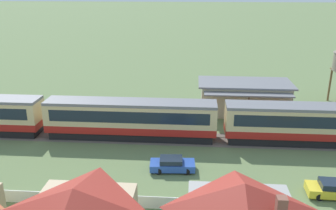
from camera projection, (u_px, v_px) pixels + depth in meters
passenger_train at (223, 120)px, 38.11m from camera, size 77.51×3.08×4.26m
railway_track at (152, 138)px, 39.44m from camera, size 122.40×3.60×0.04m
station_building at (244, 97)px, 46.61m from camera, size 12.03×7.28×4.15m
picket_fence_front at (23, 197)px, 27.70m from camera, size 42.85×0.06×1.05m
parked_car_yellow at (335, 189)px, 28.49m from camera, size 4.54×1.96×1.32m
parked_car_blue at (172, 164)px, 32.47m from camera, size 4.18×2.02×1.25m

